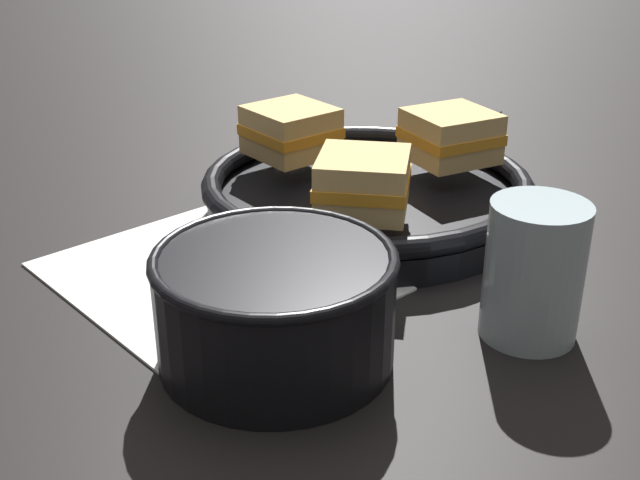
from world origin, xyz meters
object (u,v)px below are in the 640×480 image
(sandwich_near_left, at_px, (291,131))
(drinking_glass, at_px, (534,271))
(sandwich_far_left, at_px, (451,136))
(soup_bowl, at_px, (275,300))
(spoon, at_px, (215,289))
(skillet, at_px, (368,193))
(sandwich_near_right, at_px, (363,183))

(sandwich_near_left, xyz_separation_m, drinking_glass, (0.31, -0.02, -0.02))
(drinking_glass, bearing_deg, sandwich_far_left, 147.04)
(drinking_glass, bearing_deg, soup_bowl, -117.67)
(spoon, height_order, sandwich_far_left, sandwich_far_left)
(skillet, bearing_deg, sandwich_near_right, -44.28)
(sandwich_far_left, distance_m, drinking_glass, 0.24)
(sandwich_near_right, bearing_deg, soup_bowl, -60.53)
(sandwich_near_right, height_order, sandwich_far_left, same)
(sandwich_near_right, bearing_deg, drinking_glass, 4.29)
(sandwich_far_left, height_order, drinking_glass, drinking_glass)
(skillet, distance_m, sandwich_far_left, 0.10)
(spoon, distance_m, sandwich_far_left, 0.28)
(skillet, bearing_deg, soup_bowl, -54.83)
(sandwich_near_left, distance_m, sandwich_near_right, 0.15)
(sandwich_near_right, height_order, drinking_glass, drinking_glass)
(sandwich_near_right, relative_size, sandwich_far_left, 1.19)
(sandwich_far_left, bearing_deg, sandwich_near_right, -73.60)
(soup_bowl, relative_size, skillet, 0.37)
(soup_bowl, distance_m, drinking_glass, 0.17)
(spoon, xyz_separation_m, sandwich_near_right, (0.01, 0.13, 0.06))
(soup_bowl, xyz_separation_m, spoon, (-0.09, 0.01, -0.04))
(soup_bowl, distance_m, sandwich_near_left, 0.29)
(soup_bowl, distance_m, spoon, 0.10)
(soup_bowl, distance_m, sandwich_near_right, 0.16)
(skillet, relative_size, sandwich_far_left, 4.78)
(spoon, distance_m, sandwich_near_right, 0.14)
(spoon, bearing_deg, skillet, 127.23)
(soup_bowl, bearing_deg, sandwich_far_left, 113.21)
(sandwich_near_left, relative_size, drinking_glass, 0.79)
(spoon, distance_m, drinking_glass, 0.23)
(sandwich_near_left, bearing_deg, spoon, -51.52)
(skillet, bearing_deg, sandwich_far_left, 75.65)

